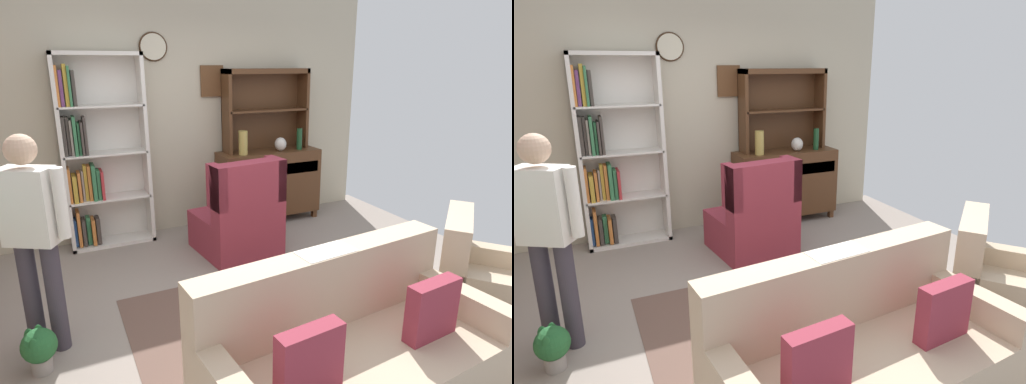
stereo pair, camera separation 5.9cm
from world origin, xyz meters
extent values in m
cube|color=gray|center=(0.00, 0.00, -0.01)|extent=(5.40, 4.60, 0.02)
cube|color=#BCB299|center=(0.00, 2.13, 1.40)|extent=(5.00, 0.06, 2.80)
cylinder|color=beige|center=(-0.26, 2.08, 2.16)|extent=(0.28, 0.03, 0.28)
torus|color=#382314|center=(-0.26, 2.08, 2.16)|extent=(0.31, 0.02, 0.31)
cube|color=brown|center=(0.42, 2.08, 1.78)|extent=(0.28, 0.03, 0.36)
cube|color=brown|center=(0.20, -0.30, 0.00)|extent=(2.52, 1.79, 0.01)
cube|color=silver|center=(-1.31, 1.93, 1.05)|extent=(0.04, 0.30, 2.10)
cube|color=silver|center=(-0.45, 1.93, 1.05)|extent=(0.04, 0.30, 2.10)
cube|color=silver|center=(-0.88, 1.93, 2.08)|extent=(0.90, 0.30, 0.04)
cube|color=silver|center=(-0.88, 1.93, 0.02)|extent=(0.90, 0.30, 0.04)
cube|color=silver|center=(-0.88, 2.07, 1.05)|extent=(0.90, 0.01, 2.10)
cube|color=silver|center=(-0.88, 1.93, 0.55)|extent=(0.86, 0.30, 0.02)
cube|color=#284C8C|center=(-1.28, 1.91, 0.20)|extent=(0.03, 0.12, 0.30)
cube|color=#CC7233|center=(-1.24, 1.91, 0.25)|extent=(0.03, 0.20, 0.39)
cube|color=#3F3833|center=(-1.19, 1.91, 0.20)|extent=(0.04, 0.18, 0.29)
cube|color=#337247|center=(-1.14, 1.91, 0.21)|extent=(0.04, 0.12, 0.31)
cube|color=#CC7233|center=(-1.10, 1.91, 0.19)|extent=(0.04, 0.22, 0.28)
cube|color=#3F3833|center=(-1.05, 1.91, 0.19)|extent=(0.04, 0.19, 0.29)
cube|color=silver|center=(-0.88, 1.93, 1.05)|extent=(0.86, 0.30, 0.02)
cube|color=#CC7233|center=(-1.28, 1.91, 0.74)|extent=(0.03, 0.20, 0.37)
cube|color=gold|center=(-1.23, 1.91, 0.70)|extent=(0.04, 0.23, 0.29)
cube|color=#CC7233|center=(-1.19, 1.91, 0.71)|extent=(0.03, 0.19, 0.32)
cube|color=gray|center=(-1.15, 1.91, 0.72)|extent=(0.02, 0.12, 0.33)
cube|color=gold|center=(-1.12, 1.91, 0.75)|extent=(0.03, 0.11, 0.39)
cube|color=#CC7233|center=(-1.08, 1.91, 0.75)|extent=(0.03, 0.16, 0.38)
cube|color=#337247|center=(-1.04, 1.91, 0.75)|extent=(0.04, 0.21, 0.39)
cube|color=#337247|center=(-0.99, 1.91, 0.72)|extent=(0.03, 0.18, 0.32)
cube|color=#B22D33|center=(-0.96, 1.91, 0.71)|extent=(0.03, 0.23, 0.31)
cube|color=silver|center=(-0.88, 1.93, 1.56)|extent=(0.86, 0.30, 0.02)
cube|color=#3F3833|center=(-1.28, 1.91, 1.26)|extent=(0.04, 0.15, 0.40)
cube|color=#3F3833|center=(-1.23, 1.91, 1.26)|extent=(0.03, 0.11, 0.40)
cube|color=gray|center=(-1.21, 1.91, 1.24)|extent=(0.02, 0.16, 0.37)
cube|color=#337247|center=(-1.17, 1.91, 1.26)|extent=(0.03, 0.22, 0.40)
cube|color=#337247|center=(-1.14, 1.91, 1.23)|extent=(0.02, 0.16, 0.34)
cube|color=#3F3833|center=(-1.11, 1.91, 1.23)|extent=(0.02, 0.24, 0.35)
cube|color=#3F3833|center=(-1.07, 1.91, 1.26)|extent=(0.03, 0.21, 0.40)
cube|color=#CC7233|center=(-1.28, 1.91, 1.77)|extent=(0.02, 0.23, 0.40)
cube|color=#723F7F|center=(-1.25, 1.91, 1.74)|extent=(0.03, 0.14, 0.35)
cube|color=gold|center=(-1.20, 1.91, 1.77)|extent=(0.03, 0.17, 0.41)
cube|color=#337247|center=(-1.17, 1.91, 1.76)|extent=(0.02, 0.22, 0.39)
cube|color=#3F3833|center=(-1.13, 1.91, 1.74)|extent=(0.03, 0.17, 0.35)
cube|color=#4C2D19|center=(1.07, 1.86, 0.51)|extent=(1.30, 0.45, 0.82)
cube|color=#4C2D19|center=(0.47, 1.69, 0.05)|extent=(0.06, 0.06, 0.10)
cube|color=#4C2D19|center=(1.67, 1.69, 0.05)|extent=(0.06, 0.06, 0.10)
cube|color=#4C2D19|center=(0.47, 2.04, 0.05)|extent=(0.06, 0.06, 0.10)
cube|color=#4C2D19|center=(1.67, 2.04, 0.05)|extent=(0.06, 0.06, 0.10)
cube|color=#3D2414|center=(1.07, 1.64, 0.71)|extent=(1.20, 0.01, 0.14)
cube|color=#4C2D19|center=(0.54, 1.94, 1.42)|extent=(0.04, 0.26, 1.00)
cube|color=#4C2D19|center=(1.60, 1.94, 1.42)|extent=(0.04, 0.26, 1.00)
cube|color=#4C2D19|center=(1.07, 1.94, 1.89)|extent=(1.10, 0.26, 0.06)
cube|color=#4C2D19|center=(1.07, 1.94, 1.42)|extent=(1.06, 0.26, 0.02)
cube|color=#4C2D19|center=(1.07, 2.06, 1.42)|extent=(1.10, 0.01, 1.00)
cylinder|color=tan|center=(0.68, 1.78, 1.06)|extent=(0.11, 0.11, 0.29)
ellipsoid|color=beige|center=(1.20, 1.79, 1.01)|extent=(0.15, 0.15, 0.17)
cylinder|color=#194223|center=(1.46, 1.77, 1.06)|extent=(0.07, 0.07, 0.27)
cube|color=#C6AD8E|center=(0.04, -1.28, 0.21)|extent=(1.87, 1.01, 0.42)
cube|color=#C6AD8E|center=(0.02, -0.95, 0.66)|extent=(1.81, 0.36, 0.48)
cube|color=#C6AD8E|center=(0.87, -1.20, 0.30)|extent=(0.22, 0.86, 0.60)
cube|color=maroon|center=(-0.39, -1.44, 0.60)|extent=(0.37, 0.13, 0.36)
cube|color=maroon|center=(0.50, -1.36, 0.60)|extent=(0.37, 0.13, 0.36)
cube|color=white|center=(0.02, -0.95, 0.90)|extent=(0.37, 0.21, 0.00)
cube|color=#C6AD8E|center=(1.53, -1.04, 0.20)|extent=(1.07, 1.08, 0.40)
cube|color=#C6AD8E|center=(1.35, -0.80, 0.64)|extent=(0.70, 0.61, 0.48)
cube|color=#C6AD8E|center=(1.29, -1.23, 0.28)|extent=(0.59, 0.70, 0.55)
cube|color=#C6AD8E|center=(1.77, -0.85, 0.28)|extent=(0.59, 0.70, 0.55)
cube|color=maroon|center=(0.30, 1.15, 0.21)|extent=(0.86, 0.88, 0.42)
cube|color=maroon|center=(0.34, 0.85, 0.74)|extent=(0.80, 0.29, 0.63)
cube|color=maroon|center=(0.67, 0.93, 0.83)|extent=(0.13, 0.29, 0.44)
cube|color=maroon|center=(-0.01, 0.85, 0.83)|extent=(0.13, 0.29, 0.44)
cylinder|color=gray|center=(-1.63, -0.11, 0.05)|extent=(0.13, 0.13, 0.11)
sphere|color=#235B2D|center=(-1.63, -0.11, 0.20)|extent=(0.23, 0.23, 0.23)
ellipsoid|color=#235B2D|center=(-1.63, -0.03, 0.23)|extent=(0.07, 0.04, 0.16)
ellipsoid|color=#235B2D|center=(-1.69, -0.05, 0.23)|extent=(0.07, 0.04, 0.16)
ellipsoid|color=#235B2D|center=(-1.66, -0.19, 0.23)|extent=(0.07, 0.04, 0.16)
cylinder|color=#38333D|center=(-1.66, 0.21, 0.41)|extent=(0.16, 0.16, 0.82)
cylinder|color=#38333D|center=(-1.50, 0.12, 0.41)|extent=(0.16, 0.16, 0.82)
cube|color=silver|center=(-1.58, 0.16, 1.08)|extent=(0.39, 0.34, 0.52)
sphere|color=tan|center=(-1.58, 0.16, 1.46)|extent=(0.27, 0.27, 0.20)
cylinder|color=silver|center=(-1.39, 0.05, 1.11)|extent=(0.11, 0.11, 0.48)
cube|color=#4C2D19|center=(0.22, -0.29, 0.40)|extent=(0.80, 0.50, 0.03)
cube|color=#4C2D19|center=(-0.15, -0.51, 0.20)|extent=(0.05, 0.05, 0.39)
cube|color=#4C2D19|center=(0.59, -0.51, 0.20)|extent=(0.05, 0.05, 0.39)
cube|color=#4C2D19|center=(-0.15, -0.07, 0.20)|extent=(0.05, 0.05, 0.39)
cube|color=#4C2D19|center=(0.59, -0.07, 0.20)|extent=(0.05, 0.05, 0.39)
cube|color=#337247|center=(0.21, -0.30, 0.43)|extent=(0.15, 0.13, 0.03)
cube|color=#723F7F|center=(0.21, -0.28, 0.46)|extent=(0.21, 0.13, 0.03)
cube|color=gray|center=(0.23, -0.28, 0.49)|extent=(0.18, 0.15, 0.02)
cube|color=gold|center=(0.22, -0.28, 0.51)|extent=(0.20, 0.10, 0.02)
camera|label=1|loc=(-1.39, -2.92, 1.99)|focal=30.26mm
camera|label=2|loc=(-1.33, -2.94, 1.99)|focal=30.26mm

